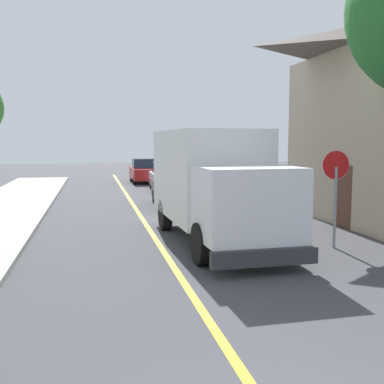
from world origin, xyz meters
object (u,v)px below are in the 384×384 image
parked_car_far (144,171)px  parked_car_mid (167,177)px  box_truck (214,180)px  parked_car_near (176,189)px  stop_sign (336,180)px

parked_car_far → parked_car_mid: bearing=-83.3°
parked_car_mid → parked_car_far: bearing=96.7°
box_truck → parked_car_near: bearing=88.5°
parked_car_near → parked_car_mid: same height
box_truck → parked_car_far: box_truck is taller
parked_car_near → box_truck: bearing=-91.5°
parked_car_far → stop_sign: size_ratio=1.66×
parked_car_mid → parked_car_far: size_ratio=1.02×
box_truck → parked_car_mid: box_truck is taller
parked_car_near → parked_car_mid: 6.66m
stop_sign → parked_car_near: bearing=107.1°
parked_car_mid → stop_sign: bearing=-82.2°
box_truck → stop_sign: box_truck is taller
box_truck → parked_car_near: (0.20, 7.44, -0.97)m
parked_car_near → parked_car_mid: bearing=84.5°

